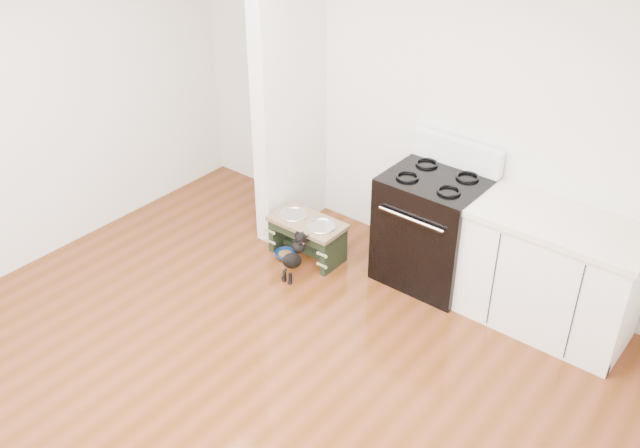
{
  "coord_description": "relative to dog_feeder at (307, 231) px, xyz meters",
  "views": [
    {
      "loc": [
        2.54,
        -2.14,
        3.48
      ],
      "look_at": [
        -0.33,
        1.44,
        0.63
      ],
      "focal_mm": 40.0,
      "sensor_mm": 36.0,
      "label": 1
    }
  ],
  "objects": [
    {
      "name": "room_shell",
      "position": [
        0.72,
        -1.76,
        1.37
      ],
      "size": [
        5.0,
        5.0,
        5.0
      ],
      "color": "silver",
      "rests_on": "ground"
    },
    {
      "name": "ground",
      "position": [
        0.72,
        -1.76,
        -0.25
      ],
      "size": [
        5.0,
        5.0,
        0.0
      ],
      "primitive_type": "plane",
      "color": "#4F280E",
      "rests_on": "ground"
    },
    {
      "name": "puppy",
      "position": [
        0.11,
        -0.3,
        -0.04
      ],
      "size": [
        0.11,
        0.33,
        0.39
      ],
      "color": "black",
      "rests_on": "ground"
    },
    {
      "name": "partition_wall",
      "position": [
        -0.46,
        0.34,
        1.1
      ],
      "size": [
        0.15,
        0.8,
        2.7
      ],
      "primitive_type": "cube",
      "color": "silver",
      "rests_on": "ground"
    },
    {
      "name": "dog_feeder",
      "position": [
        0.0,
        0.0,
        0.0
      ],
      "size": [
        0.65,
        0.34,
        0.37
      ],
      "color": "black",
      "rests_on": "ground"
    },
    {
      "name": "cabinet_run",
      "position": [
        1.95,
        0.42,
        0.2
      ],
      "size": [
        1.24,
        0.64,
        0.91
      ],
      "color": "white",
      "rests_on": "ground"
    },
    {
      "name": "oven_range",
      "position": [
        0.97,
        0.4,
        0.23
      ],
      "size": [
        0.76,
        0.69,
        1.14
      ],
      "color": "black",
      "rests_on": "ground"
    },
    {
      "name": "floor_bowl",
      "position": [
        -0.13,
        -0.14,
        -0.22
      ],
      "size": [
        0.2,
        0.2,
        0.06
      ],
      "rotation": [
        0.0,
        0.0,
        0.1
      ],
      "color": "navy",
      "rests_on": "ground"
    }
  ]
}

